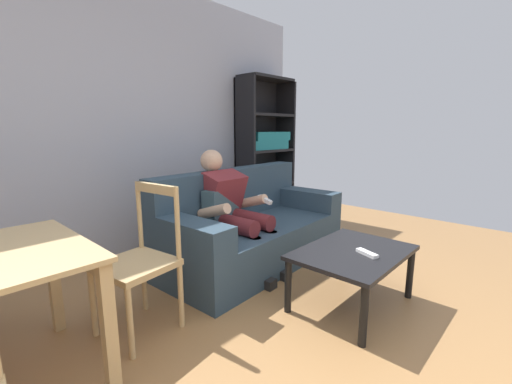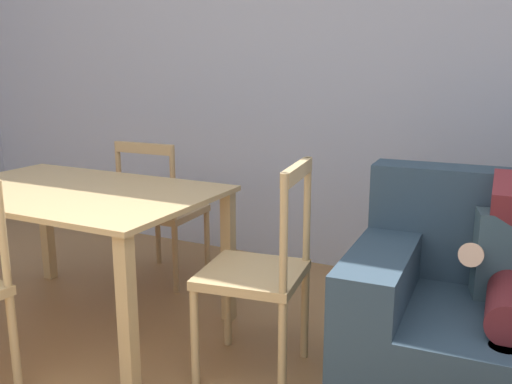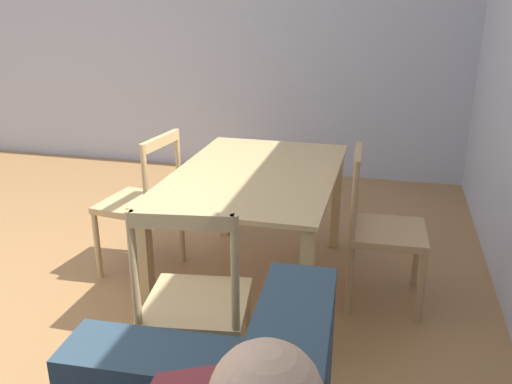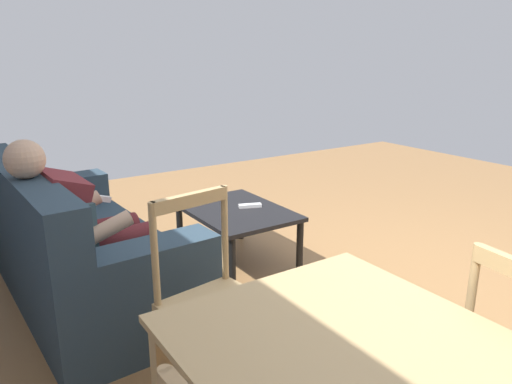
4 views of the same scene
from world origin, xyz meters
The scene contains 6 objects.
ground_plane centered at (0.00, 0.00, 0.00)m, with size 8.55×8.55×0.00m, color #9E7042.
couch centered at (1.38, 1.77, 0.33)m, with size 1.96×0.96×0.90m.
person_lounging centered at (1.14, 1.77, 0.57)m, with size 0.61×0.94×1.10m.
coffee_table centered at (1.28, 0.63, 0.37)m, with size 0.88×0.65×0.42m.
tv_remote centered at (1.26, 0.52, 0.44)m, with size 0.05×0.17×0.02m, color white.
dining_chair_facing_couch centered at (0.07, 1.48, 0.46)m, with size 0.48×0.48×0.94m.
Camera 4 is at (-1.61, 2.38, 1.53)m, focal length 33.65 mm.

